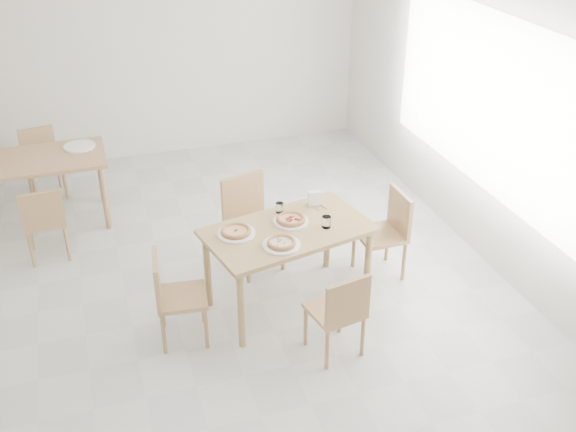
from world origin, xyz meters
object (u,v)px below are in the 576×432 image
object	(u,v)px
pizza_pepperoni	(291,219)
chair_back_s	(44,219)
chair_west	(172,292)
chair_south	(340,310)
plate_margherita	(236,233)
plate_mushroom	(282,245)
chair_back_n	(41,158)
main_table	(288,238)
pizza_margherita	(236,231)
tumbler_a	(280,208)
pizza_mushroom	(281,243)
chair_east	(388,228)
napkin_holder	(315,199)
plate_empty	(79,146)
tumbler_b	(326,222)
chair_north	(250,216)
plate_pepperoni	(291,221)
second_table	(37,167)

from	to	relation	value
pizza_pepperoni	chair_back_s	size ratio (longest dim) A/B	0.34
chair_west	pizza_pepperoni	distance (m)	1.16
chair_south	plate_margherita	size ratio (longest dim) A/B	2.44
plate_mushroom	chair_back_n	world-z (taller)	chair_back_n
main_table	chair_west	distance (m)	1.06
pizza_margherita	tumbler_a	bearing A→B (deg)	28.85
main_table	pizza_mushroom	world-z (taller)	pizza_mushroom
chair_east	main_table	bearing A→B (deg)	-80.72
pizza_pepperoni	napkin_holder	xyz separation A→B (m)	(0.29, 0.22, 0.03)
chair_south	plate_empty	size ratio (longest dim) A/B	2.38
tumbler_b	plate_empty	world-z (taller)	tumbler_b
tumbler_b	chair_back_n	xyz separation A→B (m)	(-2.30, 2.89, -0.35)
tumbler_b	tumbler_a	bearing A→B (deg)	128.78
chair_south	chair_back_s	size ratio (longest dim) A/B	1.00
chair_north	plate_empty	size ratio (longest dim) A/B	2.74
chair_back_s	chair_back_n	xyz separation A→B (m)	(-0.02, 1.45, 0.00)
chair_north	plate_margherita	xyz separation A→B (m)	(-0.29, -0.67, 0.24)
chair_north	pizza_margherita	world-z (taller)	chair_north
plate_mushroom	tumbler_b	size ratio (longest dim) A/B	3.02
chair_south	plate_mushroom	xyz separation A→B (m)	(-0.29, 0.54, 0.31)
chair_back_s	plate_empty	distance (m)	1.04
main_table	plate_pepperoni	xyz separation A→B (m)	(0.06, 0.09, 0.10)
tumbler_b	napkin_holder	xyz separation A→B (m)	(0.04, 0.39, 0.02)
pizza_margherita	second_table	world-z (taller)	pizza_margherita
pizza_mushroom	second_table	bearing A→B (deg)	128.40
chair_west	second_table	size ratio (longest dim) A/B	0.58
chair_west	tumbler_a	distance (m)	1.19
plate_margherita	chair_east	bearing A→B (deg)	5.22
chair_east	plate_margherita	size ratio (longest dim) A/B	2.60
napkin_holder	chair_back_s	world-z (taller)	napkin_holder
main_table	pizza_margherita	size ratio (longest dim) A/B	4.55
plate_empty	tumbler_b	bearing A→B (deg)	-51.45
plate_empty	pizza_mushroom	bearing A→B (deg)	-60.42
pizza_margherita	plate_margherita	bearing A→B (deg)	90.00
main_table	napkin_holder	distance (m)	0.49
tumbler_a	second_table	bearing A→B (deg)	137.86
second_table	chair_west	bearing A→B (deg)	-66.87
chair_back_s	second_table	bearing A→B (deg)	-89.79
chair_west	chair_back_s	bearing A→B (deg)	38.30
pizza_mushroom	napkin_holder	xyz separation A→B (m)	(0.48, 0.55, 0.03)
chair_north	chair_south	bearing A→B (deg)	-94.34
plate_mushroom	napkin_holder	bearing A→B (deg)	49.16
chair_back_s	pizza_margherita	bearing A→B (deg)	137.03
chair_north	chair_back_s	world-z (taller)	chair_north
chair_west	napkin_holder	size ratio (longest dim) A/B	5.74
chair_north	pizza_pepperoni	distance (m)	0.71
pizza_mushroom	chair_back_n	size ratio (longest dim) A/B	0.32
plate_margherita	plate_pepperoni	size ratio (longest dim) A/B	1.06
pizza_mushroom	plate_margherita	bearing A→B (deg)	136.46
plate_margherita	plate_pepperoni	xyz separation A→B (m)	(0.49, 0.05, 0.00)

